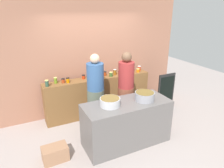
{
  "coord_description": "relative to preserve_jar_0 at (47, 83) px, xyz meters",
  "views": [
    {
      "loc": [
        -1.82,
        -3.36,
        2.6
      ],
      "look_at": [
        0.0,
        0.35,
        1.05
      ],
      "focal_mm": 33.17,
      "sensor_mm": 36.0,
      "label": 1
    }
  ],
  "objects": [
    {
      "name": "chalkboard_sign",
      "position": [
        2.95,
        -0.46,
        -0.55
      ],
      "size": [
        0.51,
        0.05,
        0.97
      ],
      "color": "black",
      "rests_on": "ground"
    },
    {
      "name": "preserve_jar_14",
      "position": [
        2.34,
        0.0,
        -0.02
      ],
      "size": [
        0.08,
        0.08,
        0.1
      ],
      "color": "orange",
      "rests_on": "display_shelf"
    },
    {
      "name": "ground",
      "position": [
        1.24,
        -1.03,
        -1.04
      ],
      "size": [
        12.0,
        12.0,
        0.0
      ],
      "primitive_type": "plane",
      "color": "#A29590"
    },
    {
      "name": "cook_in_cap",
      "position": [
        1.57,
        -0.71,
        -0.26
      ],
      "size": [
        0.36,
        0.36,
        1.72
      ],
      "color": "brown",
      "rests_on": "ground"
    },
    {
      "name": "preserve_jar_0",
      "position": [
        0.0,
        0.0,
        0.0
      ],
      "size": [
        0.08,
        0.08,
        0.15
      ],
      "color": "#294837",
      "rests_on": "display_shelf"
    },
    {
      "name": "preserve_jar_15",
      "position": [
        2.45,
        0.11,
        -0.01
      ],
      "size": [
        0.09,
        0.09,
        0.13
      ],
      "color": "#B83517",
      "rests_on": "display_shelf"
    },
    {
      "name": "cook_with_tongs",
      "position": [
        0.91,
        -0.55,
        -0.27
      ],
      "size": [
        0.38,
        0.38,
        1.71
      ],
      "color": "#505A4C",
      "rests_on": "ground"
    },
    {
      "name": "preserve_jar_6",
      "position": [
        1.2,
        0.05,
        -0.02
      ],
      "size": [
        0.07,
        0.07,
        0.11
      ],
      "color": "#344430",
      "rests_on": "display_shelf"
    },
    {
      "name": "preserve_jar_9",
      "position": [
        1.55,
        0.01,
        -0.02
      ],
      "size": [
        0.09,
        0.09,
        0.11
      ],
      "color": "#345826",
      "rests_on": "display_shelf"
    },
    {
      "name": "preserve_jar_3",
      "position": [
        0.47,
        0.03,
        -0.01
      ],
      "size": [
        0.08,
        0.08,
        0.12
      ],
      "color": "#CB6D06",
      "rests_on": "display_shelf"
    },
    {
      "name": "preserve_jar_8",
      "position": [
        1.44,
        0.14,
        -0.02
      ],
      "size": [
        0.09,
        0.09,
        0.11
      ],
      "color": "#973614",
      "rests_on": "display_shelf"
    },
    {
      "name": "preserve_jar_12",
      "position": [
        2.04,
        0.09,
        -0.01
      ],
      "size": [
        0.09,
        0.09,
        0.14
      ],
      "color": "orange",
      "rests_on": "display_shelf"
    },
    {
      "name": "preserve_jar_13",
      "position": [
        2.15,
        0.12,
        -0.01
      ],
      "size": [
        0.07,
        0.07,
        0.13
      ],
      "color": "#38602D",
      "rests_on": "display_shelf"
    },
    {
      "name": "preserve_jar_7",
      "position": [
        1.31,
        0.05,
        -0.01
      ],
      "size": [
        0.08,
        0.08,
        0.13
      ],
      "color": "#93361E",
      "rests_on": "display_shelf"
    },
    {
      "name": "preserve_jar_2",
      "position": [
        0.37,
        0.07,
        -0.02
      ],
      "size": [
        0.08,
        0.08,
        0.1
      ],
      "color": "#983518",
      "rests_on": "display_shelf"
    },
    {
      "name": "preserve_jar_10",
      "position": [
        1.69,
        0.08,
        -0.0
      ],
      "size": [
        0.08,
        0.08,
        0.14
      ],
      "color": "brown",
      "rests_on": "display_shelf"
    },
    {
      "name": "bread_crate",
      "position": [
        -0.16,
        -1.23,
        -0.9
      ],
      "size": [
        0.45,
        0.3,
        0.28
      ],
      "primitive_type": "cube",
      "rotation": [
        0.0,
        0.0,
        0.03
      ],
      "color": "#9C6F51",
      "rests_on": "ground"
    },
    {
      "name": "preserve_jar_11",
      "position": [
        1.81,
        0.03,
        -0.01
      ],
      "size": [
        0.09,
        0.09,
        0.13
      ],
      "color": "#A33619",
      "rests_on": "display_shelf"
    },
    {
      "name": "cooking_pot_center",
      "position": [
        1.61,
        -1.38,
        -0.07
      ],
      "size": [
        0.38,
        0.38,
        0.17
      ],
      "color": "gray",
      "rests_on": "prep_table"
    },
    {
      "name": "preserve_jar_1",
      "position": [
        0.21,
        0.12,
        -0.0
      ],
      "size": [
        0.07,
        0.07,
        0.14
      ],
      "color": "olive",
      "rests_on": "display_shelf"
    },
    {
      "name": "preserve_jar_4",
      "position": [
        0.87,
        0.13,
        -0.02
      ],
      "size": [
        0.08,
        0.08,
        0.1
      ],
      "color": "#B33013",
      "rests_on": "display_shelf"
    },
    {
      "name": "preserve_jar_5",
      "position": [
        1.05,
        0.13,
        -0.01
      ],
      "size": [
        0.07,
        0.07,
        0.12
      ],
      "color": "brown",
      "rests_on": "display_shelf"
    },
    {
      "name": "display_shelf",
      "position": [
        1.24,
        0.07,
        -0.56
      ],
      "size": [
        2.7,
        0.36,
        0.97
      ],
      "primitive_type": "cube",
      "color": "brown",
      "rests_on": "ground"
    },
    {
      "name": "prep_table",
      "position": [
        1.24,
        -1.33,
        -0.6
      ],
      "size": [
        1.7,
        0.7,
        0.89
      ],
      "primitive_type": "cube",
      "color": "#615D5B",
      "rests_on": "ground"
    },
    {
      "name": "storefront_wall",
      "position": [
        1.24,
        0.42,
        0.46
      ],
      "size": [
        4.8,
        0.12,
        3.0
      ],
      "primitive_type": "cube",
      "color": "#9C664F",
      "rests_on": "ground"
    },
    {
      "name": "cooking_pot_left",
      "position": [
        0.9,
        -1.3,
        -0.08
      ],
      "size": [
        0.38,
        0.38,
        0.15
      ],
      "color": "#B7B7BC",
      "rests_on": "prep_table"
    }
  ]
}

